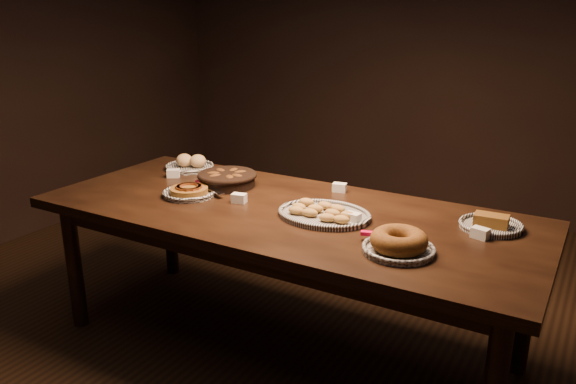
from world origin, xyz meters
The scene contains 9 objects.
ground centered at (0.00, 0.00, 0.00)m, with size 5.00×5.00×0.00m, color black.
buffet_table centered at (0.00, 0.00, 0.68)m, with size 2.40×1.00×0.75m.
apple_tart_plate centered at (-0.52, -0.07, 0.77)m, with size 0.32×0.29×0.05m.
madeleine_platter centered at (0.21, -0.01, 0.77)m, with size 0.43×0.35×0.05m.
bundt_cake_plate centered at (0.65, -0.21, 0.79)m, with size 0.33×0.29×0.09m.
croissant_basket centered at (-0.45, 0.17, 0.80)m, with size 0.38×0.38×0.08m.
bread_roll_plate centered at (-0.85, 0.34, 0.78)m, with size 0.29×0.29×0.09m.
loaf_plate centered at (0.91, 0.23, 0.77)m, with size 0.27×0.27×0.06m.
tent_cards centered at (0.06, 0.12, 0.77)m, with size 1.79×0.47×0.04m.
Camera 1 is at (1.29, -2.17, 1.64)m, focal length 35.00 mm.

